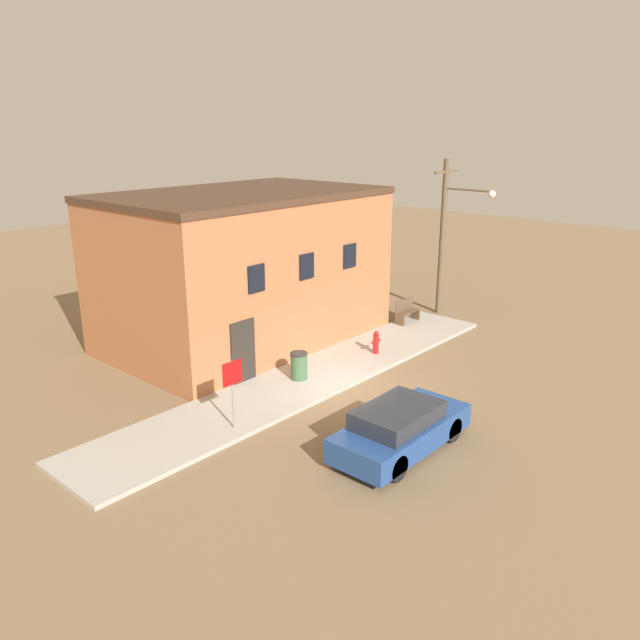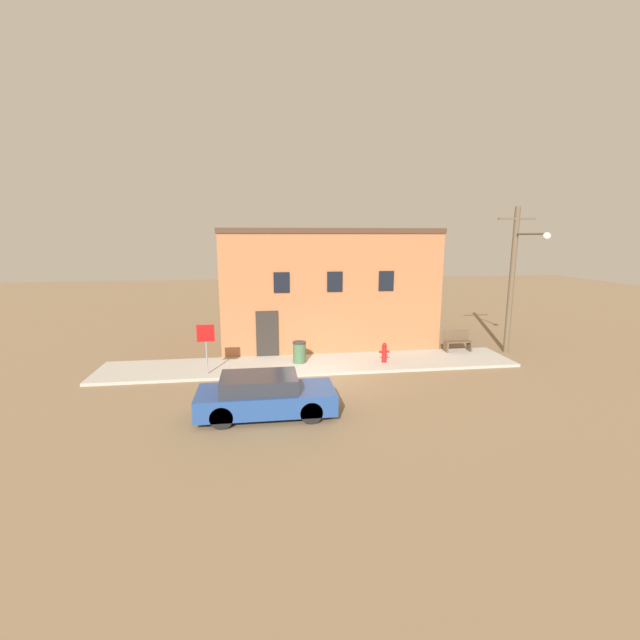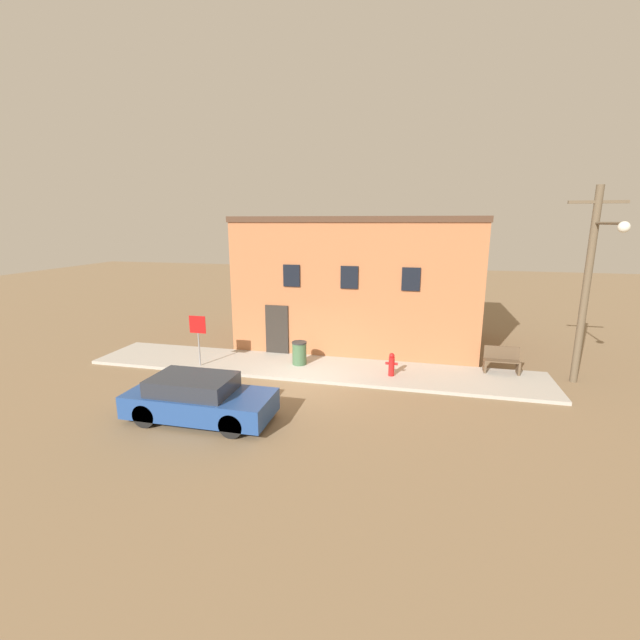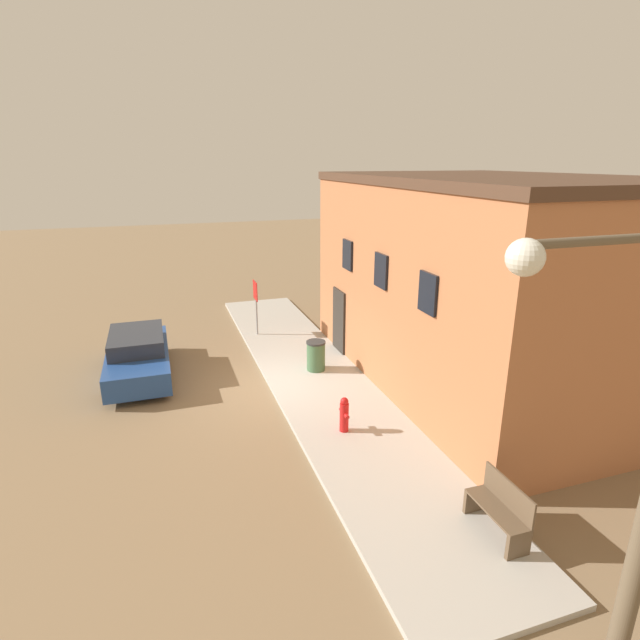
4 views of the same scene
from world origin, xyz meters
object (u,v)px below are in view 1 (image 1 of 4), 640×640
fire_hydrant (376,342)px  trash_bin (299,366)px  parked_car (400,428)px  utility_pole (446,232)px  stop_sign (233,382)px  bench (407,311)px

fire_hydrant → trash_bin: size_ratio=0.94×
fire_hydrant → parked_car: parked_car is taller
fire_hydrant → trash_bin: bearing=172.6°
trash_bin → parked_car: 5.34m
trash_bin → utility_pole: size_ratio=0.13×
trash_bin → fire_hydrant: bearing=-7.4°
stop_sign → parked_car: (2.20, -4.05, -0.88)m
stop_sign → bench: (11.36, 1.90, -0.94)m
fire_hydrant → parked_car: bearing=-138.2°
parked_car → trash_bin: bearing=73.1°
bench → trash_bin: size_ratio=1.36×
utility_pole → fire_hydrant: bearing=-170.8°
fire_hydrant → parked_car: size_ratio=0.20×
parked_car → bench: bearing=33.0°
bench → parked_car: parked_car is taller
stop_sign → trash_bin: (3.75, 1.06, -0.93)m
stop_sign → utility_pole: (13.81, 1.63, 2.21)m
stop_sign → utility_pole: bearing=6.7°
fire_hydrant → stop_sign: (-7.39, -0.58, 0.96)m
fire_hydrant → stop_sign: stop_sign is taller
trash_bin → parked_car: size_ratio=0.22×
fire_hydrant → bench: 4.18m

